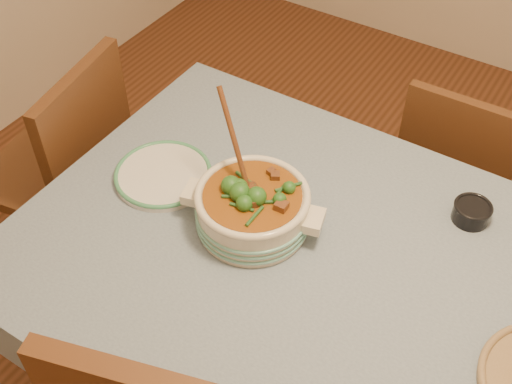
% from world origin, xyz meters
% --- Properties ---
extents(dining_table, '(1.68, 1.08, 0.76)m').
position_xyz_m(dining_table, '(0.00, 0.00, 0.66)').
color(dining_table, brown).
rests_on(dining_table, floor).
extents(stew_casserole, '(0.37, 0.34, 0.34)m').
position_xyz_m(stew_casserole, '(-0.29, 0.02, 0.83)').
color(stew_casserole, beige).
rests_on(stew_casserole, dining_table).
extents(white_plate, '(0.35, 0.35, 0.02)m').
position_xyz_m(white_plate, '(-0.59, 0.04, 0.77)').
color(white_plate, silver).
rests_on(white_plate, dining_table).
extents(condiment_bowl, '(0.12, 0.12, 0.05)m').
position_xyz_m(condiment_bowl, '(0.18, 0.34, 0.79)').
color(condiment_bowl, black).
rests_on(condiment_bowl, dining_table).
extents(chair_far, '(0.38, 0.38, 0.81)m').
position_xyz_m(chair_far, '(0.03, 0.84, 0.46)').
color(chair_far, '#542E19').
rests_on(chair_far, floor).
extents(chair_left, '(0.49, 0.49, 0.91)m').
position_xyz_m(chair_left, '(-1.07, 0.10, 0.52)').
color(chair_left, '#542E19').
rests_on(chair_left, floor).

